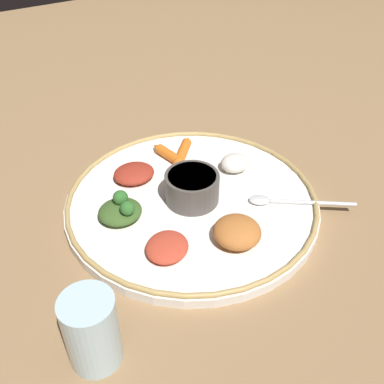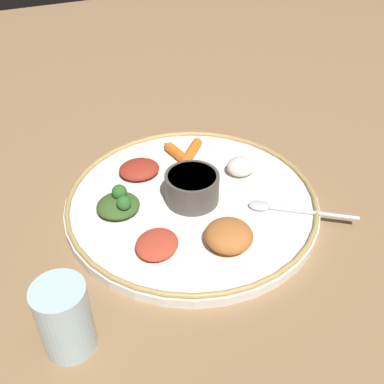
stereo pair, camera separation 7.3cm
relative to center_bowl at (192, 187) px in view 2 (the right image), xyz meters
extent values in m
plane|color=olive|center=(0.00, 0.00, -0.04)|extent=(2.40, 2.40, 0.00)
cylinder|color=white|center=(0.00, 0.00, -0.03)|extent=(0.41, 0.41, 0.02)
torus|color=tan|center=(0.00, 0.00, -0.02)|extent=(0.40, 0.40, 0.01)
cylinder|color=#4C4742|center=(0.00, 0.00, 0.00)|extent=(0.09, 0.09, 0.05)
cylinder|color=#99471E|center=(0.00, 0.00, 0.02)|extent=(0.08, 0.08, 0.01)
ellipsoid|color=silver|center=(-0.06, -0.09, -0.02)|extent=(0.04, 0.04, 0.01)
cylinder|color=silver|center=(-0.11, -0.16, -0.02)|extent=(0.08, 0.12, 0.01)
ellipsoid|color=#385623|center=(0.02, 0.12, -0.01)|extent=(0.07, 0.07, 0.02)
sphere|color=#2D6628|center=(0.00, 0.11, 0.00)|extent=(0.02, 0.02, 0.02)
sphere|color=#2D6628|center=(0.03, 0.11, 0.00)|extent=(0.02, 0.02, 0.02)
cylinder|color=orange|center=(0.11, -0.04, -0.02)|extent=(0.07, 0.07, 0.02)
cone|color=orange|center=(0.15, -0.08, -0.02)|extent=(0.02, 0.02, 0.02)
cylinder|color=orange|center=(0.12, -0.02, -0.02)|extent=(0.06, 0.03, 0.02)
cone|color=orange|center=(0.15, -0.02, -0.02)|extent=(0.02, 0.02, 0.02)
ellipsoid|color=silver|center=(0.03, -0.11, -0.01)|extent=(0.05, 0.05, 0.03)
ellipsoid|color=maroon|center=(0.10, 0.06, -0.02)|extent=(0.07, 0.08, 0.02)
ellipsoid|color=#B2662D|center=(-0.11, -0.01, -0.01)|extent=(0.09, 0.09, 0.03)
ellipsoid|color=#B73D28|center=(-0.08, 0.09, -0.02)|extent=(0.09, 0.09, 0.02)
cylinder|color=silver|center=(-0.17, 0.23, 0.01)|extent=(0.06, 0.06, 0.10)
cylinder|color=tan|center=(-0.17, 0.23, -0.02)|extent=(0.05, 0.05, 0.05)
camera|label=1|loc=(-0.49, 0.29, 0.44)|focal=42.65mm
camera|label=2|loc=(-0.52, 0.23, 0.44)|focal=42.65mm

